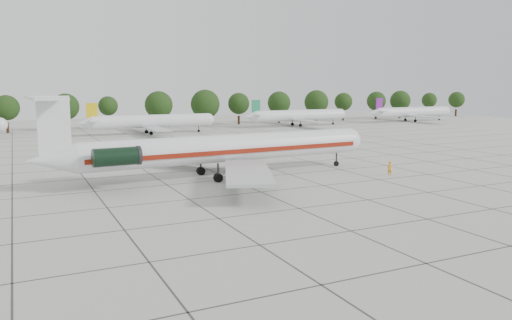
{
  "coord_description": "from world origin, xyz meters",
  "views": [
    {
      "loc": [
        -23.24,
        -46.85,
        11.4
      ],
      "look_at": [
        -0.53,
        0.05,
        3.5
      ],
      "focal_mm": 35.0,
      "sensor_mm": 36.0,
      "label": 1
    }
  ],
  "objects_px": {
    "main_airliner": "(214,149)",
    "bg_airliner_c": "(152,122)",
    "ground_crew": "(389,168)",
    "bg_airliner_d": "(299,116)",
    "bg_airliner_e": "(413,112)"
  },
  "relations": [
    {
      "from": "bg_airliner_e",
      "to": "ground_crew",
      "type": "bearing_deg",
      "value": -134.69
    },
    {
      "from": "ground_crew",
      "to": "bg_airliner_e",
      "type": "xyz_separation_m",
      "value": [
        69.45,
        70.19,
        2.01
      ]
    },
    {
      "from": "main_airliner",
      "to": "bg_airliner_e",
      "type": "height_order",
      "value": "main_airliner"
    },
    {
      "from": "main_airliner",
      "to": "bg_airliner_c",
      "type": "height_order",
      "value": "main_airliner"
    },
    {
      "from": "ground_crew",
      "to": "bg_airliner_c",
      "type": "xyz_separation_m",
      "value": [
        -13.72,
        65.96,
        2.01
      ]
    },
    {
      "from": "main_airliner",
      "to": "ground_crew",
      "type": "height_order",
      "value": "main_airliner"
    },
    {
      "from": "bg_airliner_d",
      "to": "bg_airliner_e",
      "type": "height_order",
      "value": "same"
    },
    {
      "from": "bg_airliner_d",
      "to": "bg_airliner_e",
      "type": "xyz_separation_m",
      "value": [
        40.81,
        -0.45,
        0.0
      ]
    },
    {
      "from": "bg_airliner_c",
      "to": "bg_airliner_e",
      "type": "distance_m",
      "value": 83.27
    },
    {
      "from": "main_airliner",
      "to": "ground_crew",
      "type": "bearing_deg",
      "value": -24.04
    },
    {
      "from": "bg_airliner_d",
      "to": "bg_airliner_e",
      "type": "relative_size",
      "value": 1.0
    },
    {
      "from": "ground_crew",
      "to": "bg_airliner_c",
      "type": "distance_m",
      "value": 67.41
    },
    {
      "from": "bg_airliner_e",
      "to": "bg_airliner_d",
      "type": "bearing_deg",
      "value": 179.37
    },
    {
      "from": "ground_crew",
      "to": "bg_airliner_d",
      "type": "distance_m",
      "value": 76.25
    },
    {
      "from": "bg_airliner_e",
      "to": "main_airliner",
      "type": "bearing_deg",
      "value": -145.4
    }
  ]
}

